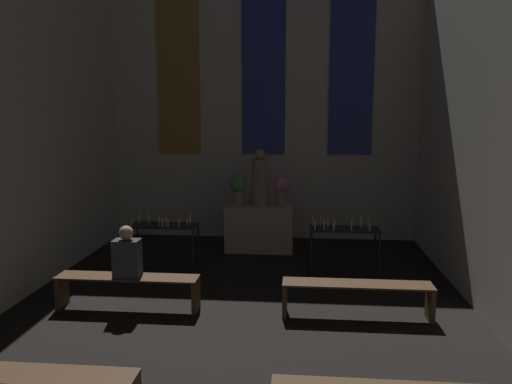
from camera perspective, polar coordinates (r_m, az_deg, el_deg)
wall_back at (r=10.70m, az=0.90°, el=10.09°), size 6.69×0.16×5.73m
altar at (r=9.93m, az=0.42°, el=-4.06°), size 1.32×0.76×0.90m
statue at (r=9.76m, az=0.43°, el=1.43°), size 0.30×0.30×1.11m
flower_vase_left at (r=9.82m, az=-2.06°, el=0.58°), size 0.35×0.35×0.59m
flower_vase_right at (r=9.75m, az=2.93°, el=0.51°), size 0.35×0.35×0.59m
candle_rack_left at (r=8.80m, az=-10.45°, el=-4.35°), size 1.16×0.50×0.99m
candle_rack_right at (r=8.51m, az=10.04°, el=-4.79°), size 1.16×0.50×0.98m
pew_back_left at (r=7.25m, az=-14.45°, el=-10.27°), size 1.98×0.36×0.47m
pew_back_right at (r=6.89m, az=11.46°, el=-11.18°), size 1.98×0.36×0.47m
person_seated at (r=7.11m, az=-14.53°, el=-6.93°), size 0.36×0.24×0.71m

